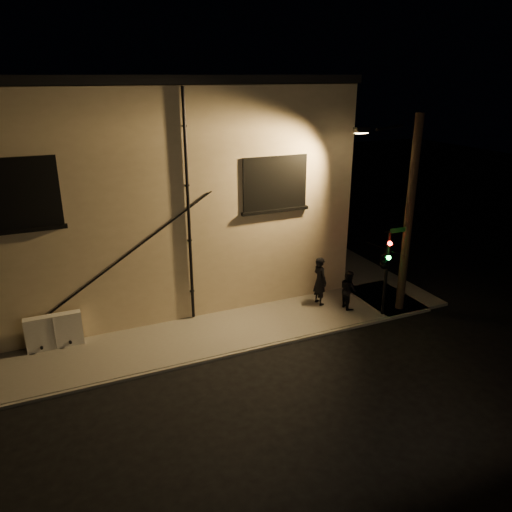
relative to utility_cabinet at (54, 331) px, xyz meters
name	(u,v)px	position (x,y,z in m)	size (l,w,h in m)	color
ground	(269,346)	(6.70, -2.70, -0.71)	(90.00, 90.00, 0.00)	black
sidewalk	(251,291)	(7.92, 1.69, -0.65)	(21.00, 16.00, 0.12)	slate
building	(123,179)	(3.70, 6.29, 3.69)	(16.20, 12.23, 8.80)	beige
utility_cabinet	(54,331)	(0.00, 0.00, 0.00)	(1.81, 0.30, 1.19)	white
pedestrian_a	(320,281)	(9.90, -0.61, 0.39)	(0.72, 0.47, 1.96)	black
pedestrian_b	(348,289)	(10.74, -1.39, 0.18)	(0.75, 0.59, 1.55)	black
traffic_signal	(385,260)	(11.47, -2.51, 1.70)	(1.27, 2.01, 3.41)	black
streetlamp_pole	(407,213)	(12.52, -2.19, 3.28)	(2.04, 1.40, 7.58)	black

